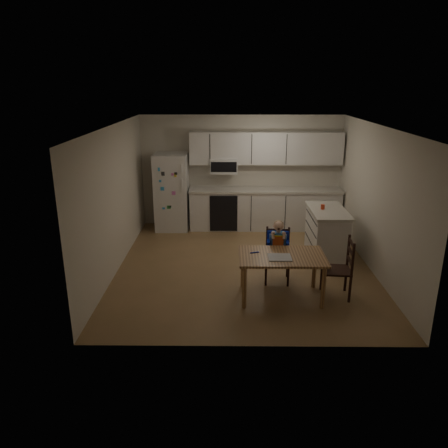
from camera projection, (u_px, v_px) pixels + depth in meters
name	position (u px, v px, depth m)	size (l,w,h in m)	color
room	(244.00, 193.00, 7.97)	(4.52, 5.01, 2.51)	olive
refrigerator	(172.00, 192.00, 9.70)	(0.72, 0.70, 1.70)	silver
kitchen_run	(264.00, 190.00, 9.75)	(3.37, 0.62, 2.15)	silver
kitchen_island	(326.00, 233.00, 8.24)	(0.66, 1.25, 0.92)	silver
red_cup	(323.00, 207.00, 8.12)	(0.07, 0.07, 0.09)	red
dining_table	(282.00, 261.00, 6.60)	(1.30, 0.84, 0.70)	brown
napkin	(280.00, 257.00, 6.48)	(0.34, 0.30, 0.01)	#B5B6BB
toddler_spoon	(254.00, 252.00, 6.66)	(0.02, 0.02, 0.12)	#0E23A9
chair_booster	(278.00, 245.00, 7.18)	(0.43, 0.43, 1.06)	black
chair_side	(343.00, 264.00, 6.65)	(0.45, 0.45, 0.95)	black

